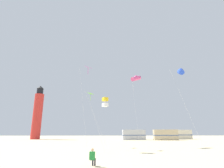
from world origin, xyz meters
TOP-DOWN VIEW (x-y plane):
  - kite_flyer_standing at (0.04, 5.08)m, footprint 0.44×0.56m
  - kite_box_gold at (0.77, 14.19)m, footprint 2.29×2.29m
  - kite_diamond_lime at (-1.64, 20.99)m, footprint 3.46×3.38m
  - kite_tube_rainbow at (6.03, 21.54)m, footprint 2.19×2.32m
  - kite_diamond_magenta at (-2.01, 18.49)m, footprint 1.92×1.92m
  - kite_tube_blue at (11.54, 16.08)m, footprint 3.03×3.28m
  - lighthouse_distant at (-20.73, 49.52)m, footprint 2.80×2.80m
  - rv_van_silver at (8.85, 44.91)m, footprint 6.50×2.52m
  - rv_van_tan at (17.26, 42.63)m, footprint 6.61×2.86m
  - rv_van_cream at (24.09, 48.92)m, footprint 6.62×2.89m

SIDE VIEW (x-z plane):
  - kite_flyer_standing at x=0.04m, z-range 0.03..1.19m
  - rv_van_silver at x=8.85m, z-range -0.01..2.79m
  - rv_van_tan at x=17.26m, z-range -0.01..2.79m
  - rv_van_cream at x=24.09m, z-range -0.01..2.79m
  - kite_box_gold at x=0.77m, z-range 2.60..8.96m
  - lighthouse_distant at x=-20.73m, z-range -0.56..16.24m
  - kite_diamond_lime at x=-1.64m, z-range 3.71..12.23m
  - kite_tube_blue at x=11.54m, z-range 4.91..16.13m
  - kite_tube_rainbow at x=6.03m, z-range 5.23..17.10m
  - kite_diamond_magenta at x=-2.01m, z-range 5.31..17.50m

